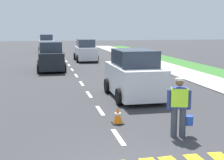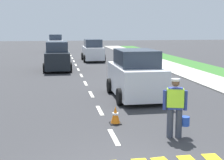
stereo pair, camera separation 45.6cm
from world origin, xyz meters
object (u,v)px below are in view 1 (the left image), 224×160
at_px(traffic_cone_near, 118,115).
at_px(car_oncoming_second, 51,57).
at_px(car_outgoing_far, 86,51).
at_px(car_outgoing_ahead, 134,75).
at_px(car_oncoming_third, 47,44).
at_px(road_worker, 180,104).

bearing_deg(traffic_cone_near, car_oncoming_second, 97.36).
height_order(traffic_cone_near, car_oncoming_second, car_oncoming_second).
distance_m(car_outgoing_far, car_outgoing_ahead, 16.01).
bearing_deg(car_oncoming_second, car_oncoming_third, 90.37).
distance_m(traffic_cone_near, car_oncoming_second, 13.79).
xyz_separation_m(traffic_cone_near, car_oncoming_third, (-1.88, 31.66, 0.72)).
height_order(car_outgoing_far, car_oncoming_third, car_oncoming_third).
xyz_separation_m(traffic_cone_near, car_oncoming_second, (-1.76, 13.66, 0.67)).
xyz_separation_m(car_outgoing_far, car_outgoing_ahead, (0.08, -16.01, 0.06)).
bearing_deg(car_oncoming_third, traffic_cone_near, -86.60).
xyz_separation_m(car_outgoing_far, car_oncoming_third, (-3.35, 11.96, 0.09)).
bearing_deg(car_outgoing_far, car_oncoming_second, -118.16).
bearing_deg(car_outgoing_far, car_oncoming_third, 105.64).
relative_size(road_worker, car_oncoming_third, 0.39).
bearing_deg(road_worker, car_oncoming_second, 101.81).
bearing_deg(car_oncoming_second, car_outgoing_ahead, -71.58).
relative_size(car_oncoming_second, car_outgoing_ahead, 1.02).
distance_m(road_worker, car_oncoming_second, 15.55).
height_order(road_worker, car_outgoing_ahead, car_outgoing_ahead).
bearing_deg(road_worker, car_outgoing_far, 89.86).
bearing_deg(road_worker, car_outgoing_ahead, 88.51).
bearing_deg(traffic_cone_near, road_worker, -47.74).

